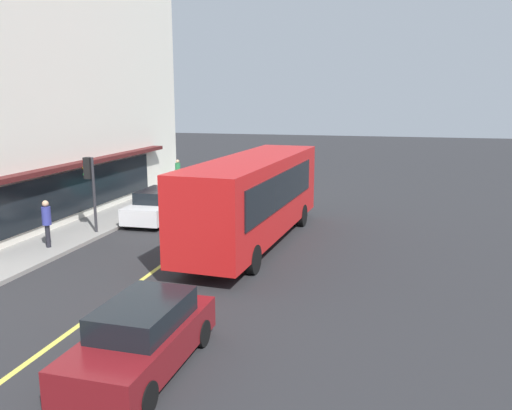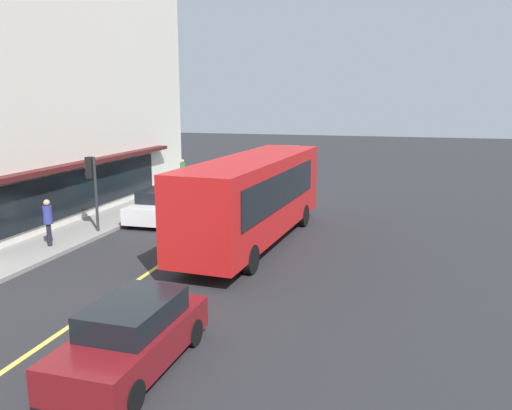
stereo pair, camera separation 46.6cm
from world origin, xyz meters
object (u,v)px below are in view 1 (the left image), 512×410
Objects in this scene: car_teal at (210,185)px; pedestrian_near_storefront at (178,170)px; car_white at (158,206)px; car_maroon at (142,338)px; traffic_light at (90,177)px; bus at (254,195)px; pedestrian_mid_block at (47,219)px.

pedestrian_near_storefront is (2.85, 3.18, 0.42)m from car_teal.
car_white is 14.18m from car_maroon.
car_maroon is (-9.91, -7.24, -1.79)m from traffic_light.
car_maroon is at bearing -178.93° from bus.
car_maroon is 2.57× the size of pedestrian_near_storefront.
pedestrian_mid_block is (7.35, 7.60, 0.52)m from car_maroon.
traffic_light is 9.80m from car_teal.
traffic_light is 0.74× the size of car_teal.
traffic_light is 1.90× the size of pedestrian_near_storefront.
pedestrian_mid_block is 14.86m from pedestrian_near_storefront.
pedestrian_mid_block reaches higher than car_teal.
traffic_light is 0.74× the size of car_white.
pedestrian_mid_block is at bearing 112.06° from bus.
traffic_light is at bearing 168.15° from car_teal.
car_teal is 4.29m from pedestrian_near_storefront.
pedestrian_mid_block is at bearing -176.74° from pedestrian_near_storefront.
traffic_light reaches higher than pedestrian_mid_block.
car_teal is 12.23m from pedestrian_mid_block.
bus is 6.68× the size of pedestrian_near_storefront.
car_teal is (19.35, 5.26, 0.00)m from car_maroon.
bus is at bearing -150.58° from car_teal.
traffic_light is 12.41m from pedestrian_near_storefront.
car_white is 1.00× the size of car_maroon.
traffic_light reaches higher than pedestrian_near_storefront.
car_maroon is at bearing -156.53° from car_white.
pedestrian_mid_block is 1.09× the size of pedestrian_near_storefront.
pedestrian_near_storefront is (22.19, 8.45, 0.42)m from car_maroon.
pedestrian_mid_block reaches higher than car_maroon.
car_maroon is 10.59m from pedestrian_mid_block.
pedestrian_mid_block is at bearing 172.04° from traffic_light.
bus is 10.40m from car_teal.
pedestrian_near_storefront is at bearing 34.88° from bus.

